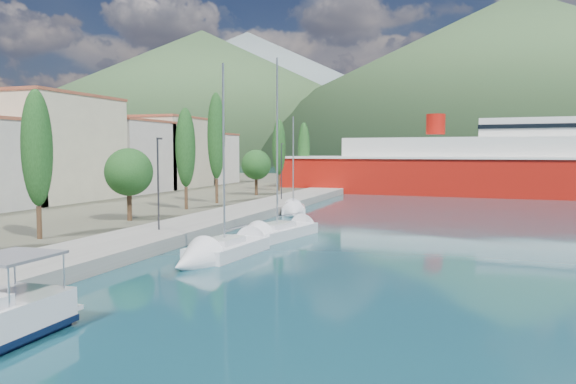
% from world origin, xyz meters
% --- Properties ---
extents(ground, '(1400.00, 1400.00, 0.00)m').
position_xyz_m(ground, '(0.00, 120.00, 0.00)').
color(ground, '#15424E').
extents(quay, '(5.00, 88.00, 0.80)m').
position_xyz_m(quay, '(-9.00, 26.00, 0.40)').
color(quay, gray).
rests_on(quay, ground).
extents(town_buildings, '(9.20, 69.20, 11.30)m').
position_xyz_m(town_buildings, '(-32.00, 36.91, 5.57)').
color(town_buildings, beige).
rests_on(town_buildings, land_strip).
extents(tree_row, '(3.62, 64.80, 11.22)m').
position_xyz_m(tree_row, '(-14.09, 32.01, 5.71)').
color(tree_row, '#47301E').
rests_on(tree_row, land_strip).
extents(lamp_posts, '(0.15, 48.74, 6.06)m').
position_xyz_m(lamp_posts, '(-9.00, 14.76, 4.08)').
color(lamp_posts, '#2D2D33').
rests_on(lamp_posts, quay).
extents(sailboat_near, '(3.22, 8.40, 11.79)m').
position_xyz_m(sailboat_near, '(-2.82, 8.97, 0.32)').
color(sailboat_near, silver).
rests_on(sailboat_near, ground).
extents(sailboat_mid, '(4.27, 9.47, 13.20)m').
position_xyz_m(sailboat_mid, '(-2.43, 16.16, 0.32)').
color(sailboat_mid, silver).
rests_on(sailboat_mid, ground).
extents(sailboat_far, '(4.28, 7.25, 10.16)m').
position_xyz_m(sailboat_far, '(-5.29, 31.77, 0.29)').
color(sailboat_far, silver).
rests_on(sailboat_far, ground).
extents(ferry, '(60.47, 16.66, 11.87)m').
position_xyz_m(ferry, '(14.04, 63.66, 3.61)').
color(ferry, '#A6130B').
rests_on(ferry, ground).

